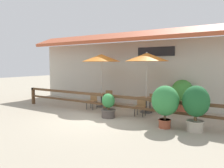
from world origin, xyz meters
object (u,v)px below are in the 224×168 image
object	(u,v)px
chair_near_streetside	(92,100)
potted_plant_small_flowering	(108,106)
patio_umbrella_near	(101,58)
dining_table_middle	(146,101)
chair_near_wallside	(110,97)
potted_plant_entrance_palm	(196,104)
patio_umbrella_middle	(147,57)
chair_middle_streetside	(141,106)
potted_plant_broad_leaf	(182,92)
potted_plant_corner_fern	(165,102)
dining_table_near	(101,96)
chair_middle_wallside	(154,101)

from	to	relation	value
chair_near_streetside	potted_plant_small_flowering	size ratio (longest dim) A/B	0.79
patio_umbrella_near	dining_table_middle	bearing A→B (deg)	-0.17
potted_plant_small_flowering	chair_near_wallside	bearing A→B (deg)	121.88
potted_plant_entrance_palm	dining_table_middle	bearing A→B (deg)	144.89
patio_umbrella_middle	potted_plant_entrance_palm	distance (m)	3.67
chair_middle_streetside	dining_table_middle	bearing A→B (deg)	87.98
chair_near_streetside	potted_plant_small_flowering	world-z (taller)	potted_plant_small_flowering
patio_umbrella_near	potted_plant_broad_leaf	world-z (taller)	patio_umbrella_near
patio_umbrella_near	potted_plant_corner_fern	size ratio (longest dim) A/B	1.86
potted_plant_corner_fern	potted_plant_broad_leaf	size ratio (longest dim) A/B	0.99
chair_middle_streetside	chair_near_wallside	bearing A→B (deg)	142.94
patio_umbrella_middle	potted_plant_entrance_palm	size ratio (longest dim) A/B	1.81
patio_umbrella_near	chair_middle_streetside	bearing A→B (deg)	-16.19
chair_near_wallside	chair_middle_streetside	bearing A→B (deg)	136.32
chair_near_streetside	potted_plant_broad_leaf	xyz separation A→B (m)	(4.11, 1.81, 0.49)
dining_table_near	potted_plant_broad_leaf	bearing A→B (deg)	14.59
potted_plant_small_flowering	potted_plant_corner_fern	distance (m)	2.65
potted_plant_small_flowering	chair_middle_streetside	bearing A→B (deg)	45.41
chair_middle_streetside	potted_plant_entrance_palm	distance (m)	2.84
chair_near_wallside	potted_plant_small_flowering	size ratio (longest dim) A/B	0.79
chair_middle_wallside	potted_plant_small_flowering	bearing A→B (deg)	54.54
potted_plant_corner_fern	patio_umbrella_near	bearing A→B (deg)	154.52
dining_table_near	potted_plant_broad_leaf	world-z (taller)	potted_plant_broad_leaf
potted_plant_small_flowering	potted_plant_broad_leaf	size ratio (longest dim) A/B	0.67
patio_umbrella_middle	potted_plant_entrance_palm	world-z (taller)	patio_umbrella_middle
chair_near_wallside	chair_middle_streetside	xyz separation A→B (m)	(2.66, -1.54, 0.00)
dining_table_near	chair_middle_streetside	bearing A→B (deg)	-16.19
potted_plant_small_flowering	chair_middle_wallside	bearing A→B (deg)	68.14
chair_near_wallside	patio_umbrella_middle	distance (m)	3.48
dining_table_near	chair_middle_streetside	distance (m)	2.83
chair_near_streetside	potted_plant_broad_leaf	bearing A→B (deg)	20.26
chair_middle_streetside	patio_umbrella_near	bearing A→B (deg)	156.85
chair_middle_wallside	patio_umbrella_near	bearing A→B (deg)	2.27
chair_middle_streetside	potted_plant_small_flowering	distance (m)	1.49
dining_table_middle	potted_plant_broad_leaf	size ratio (longest dim) A/B	0.67
dining_table_near	chair_near_streetside	world-z (taller)	chair_near_streetside
patio_umbrella_middle	chair_middle_wallside	size ratio (longest dim) A/B	3.45
chair_near_wallside	potted_plant_broad_leaf	world-z (taller)	potted_plant_broad_leaf
chair_middle_streetside	chair_middle_wallside	xyz separation A→B (m)	(0.01, 1.56, 0.00)
potted_plant_corner_fern	chair_near_wallside	bearing A→B (deg)	146.52
potted_plant_small_flowering	dining_table_near	bearing A→B (deg)	132.13
dining_table_near	chair_near_wallside	bearing A→B (deg)	86.03
chair_middle_wallside	potted_plant_small_flowering	world-z (taller)	potted_plant_small_flowering
dining_table_near	potted_plant_small_flowering	distance (m)	2.49
chair_near_streetside	dining_table_middle	xyz separation A→B (m)	(2.69, 0.75, 0.10)
chair_near_wallside	chair_middle_streetside	size ratio (longest dim) A/B	1.00
patio_umbrella_near	chair_near_wallside	size ratio (longest dim) A/B	3.45
chair_near_streetside	chair_near_wallside	distance (m)	1.51
patio_umbrella_near	chair_middle_wallside	distance (m)	3.58
patio_umbrella_near	potted_plant_corner_fern	bearing A→B (deg)	-25.48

